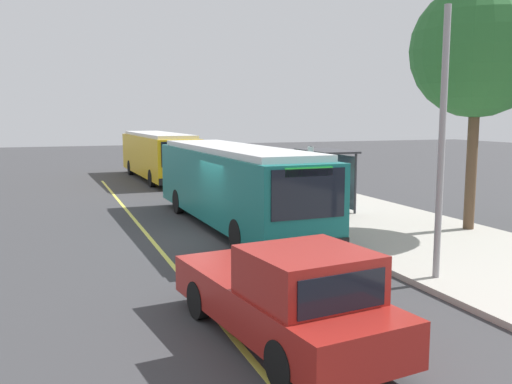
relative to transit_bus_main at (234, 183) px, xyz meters
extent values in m
plane|color=#38383A|center=(1.43, -1.01, -1.62)|extent=(120.00, 120.00, 0.00)
cube|color=#A8A399|center=(1.43, 4.99, -1.54)|extent=(44.00, 6.40, 0.15)
cube|color=#E0D64C|center=(1.43, -3.21, -1.61)|extent=(36.00, 0.14, 0.01)
cube|color=#146B66|center=(-0.02, -0.01, -0.07)|extent=(11.81, 2.91, 2.40)
cube|color=silver|center=(-0.02, -0.01, 1.23)|extent=(10.86, 2.62, 0.20)
cube|color=black|center=(5.87, 0.17, 0.36)|extent=(0.11, 2.17, 1.34)
cube|color=black|center=(-0.05, 1.28, 0.22)|extent=(10.32, 0.36, 1.06)
cube|color=silver|center=(-0.05, 1.28, -1.05)|extent=(11.15, 0.37, 0.28)
cube|color=#26D83F|center=(5.87, 0.17, 0.95)|extent=(0.07, 1.40, 0.24)
cube|color=black|center=(5.88, 0.17, -1.09)|extent=(0.16, 2.50, 0.36)
cylinder|color=black|center=(3.59, 1.26, -1.12)|extent=(1.01, 0.31, 1.00)
cylinder|color=black|center=(3.66, -1.05, -1.12)|extent=(1.01, 0.31, 1.00)
cylinder|color=black|center=(-3.57, 1.04, -1.12)|extent=(1.01, 0.31, 1.00)
cylinder|color=black|center=(-3.50, -1.27, -1.12)|extent=(1.01, 0.31, 1.00)
cube|color=gold|center=(-16.14, 0.24, -0.07)|extent=(11.67, 2.93, 2.40)
cube|color=silver|center=(-16.14, 0.24, 1.23)|extent=(10.74, 2.64, 0.20)
cube|color=black|center=(-10.33, 0.43, 0.36)|extent=(0.11, 2.17, 1.34)
cube|color=black|center=(-16.18, 1.53, 0.22)|extent=(10.20, 0.37, 1.06)
cube|color=black|center=(-16.18, 1.53, -1.05)|extent=(11.01, 0.39, 0.28)
cube|color=#26D83F|center=(-10.32, 0.43, 0.95)|extent=(0.08, 1.40, 0.24)
cube|color=black|center=(-10.31, 0.43, -1.09)|extent=(0.16, 2.50, 0.36)
cylinder|color=black|center=(-12.58, 1.51, -1.12)|extent=(1.01, 0.31, 1.00)
cylinder|color=black|center=(-12.51, -0.80, -1.12)|extent=(1.01, 0.31, 1.00)
cylinder|color=black|center=(-19.65, 1.28, -1.12)|extent=(1.01, 0.31, 1.00)
cylinder|color=black|center=(-19.58, -1.03, -1.12)|extent=(1.01, 0.31, 1.00)
cube|color=maroon|center=(10.05, -2.44, -0.94)|extent=(5.61, 2.68, 0.75)
cube|color=maroon|center=(10.98, -2.31, -0.17)|extent=(2.12, 2.13, 0.80)
cube|color=black|center=(11.93, -2.19, -0.22)|extent=(0.24, 1.59, 0.60)
cylinder|color=black|center=(11.59, -1.33, -1.24)|extent=(0.78, 0.34, 0.76)
cylinder|color=black|center=(11.82, -3.11, -1.24)|extent=(0.78, 0.34, 0.76)
cylinder|color=black|center=(8.32, -1.75, -1.24)|extent=(0.78, 0.34, 0.76)
cylinder|color=black|center=(8.56, -3.54, -1.24)|extent=(0.78, 0.34, 0.76)
cylinder|color=#333338|center=(-0.16, 5.15, -0.27)|extent=(0.10, 0.10, 2.40)
cylinder|color=#333338|center=(-0.16, 3.85, -0.27)|extent=(0.10, 0.10, 2.40)
cylinder|color=#333338|center=(-2.76, 5.15, -0.27)|extent=(0.10, 0.10, 2.40)
cylinder|color=#333338|center=(-2.76, 3.85, -0.27)|extent=(0.10, 0.10, 2.40)
cube|color=#333338|center=(-1.46, 4.50, 0.97)|extent=(2.90, 1.60, 0.08)
cube|color=#4C606B|center=(-1.46, 5.15, -0.27)|extent=(2.47, 0.04, 2.16)
cube|color=navy|center=(-2.76, 4.50, -0.32)|extent=(0.06, 1.11, 1.82)
cube|color=brown|center=(-1.31, 4.49, -1.02)|extent=(1.60, 0.44, 0.06)
cube|color=brown|center=(-1.31, 4.73, -0.74)|extent=(1.60, 0.05, 0.44)
cube|color=#333338|center=(-2.03, 4.49, -1.24)|extent=(0.08, 0.40, 0.45)
cube|color=#333338|center=(-0.59, 4.49, -1.24)|extent=(0.08, 0.40, 0.45)
cylinder|color=#333338|center=(0.95, 2.63, -0.07)|extent=(0.07, 0.07, 2.80)
cube|color=white|center=(0.95, 2.61, 1.03)|extent=(0.44, 0.03, 0.56)
cube|color=red|center=(0.95, 2.60, 1.03)|extent=(0.40, 0.01, 0.16)
cylinder|color=#282D47|center=(-3.87, 2.90, -1.04)|extent=(0.14, 0.14, 0.85)
cylinder|color=#282D47|center=(-3.87, 2.72, -1.04)|extent=(0.14, 0.14, 0.85)
cube|color=#338C4C|center=(-3.87, 2.81, -0.31)|extent=(0.24, 0.40, 0.62)
sphere|color=tan|center=(-3.87, 2.81, 0.11)|extent=(0.22, 0.22, 0.22)
cylinder|color=brown|center=(3.86, 7.29, 0.72)|extent=(0.36, 0.36, 4.37)
sphere|color=#28662D|center=(3.86, 7.29, 4.57)|extent=(4.45, 4.45, 4.45)
cylinder|color=gray|center=(8.27, 2.45, 1.73)|extent=(0.16, 0.16, 6.40)
camera|label=1|loc=(19.00, -6.21, 2.42)|focal=39.01mm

